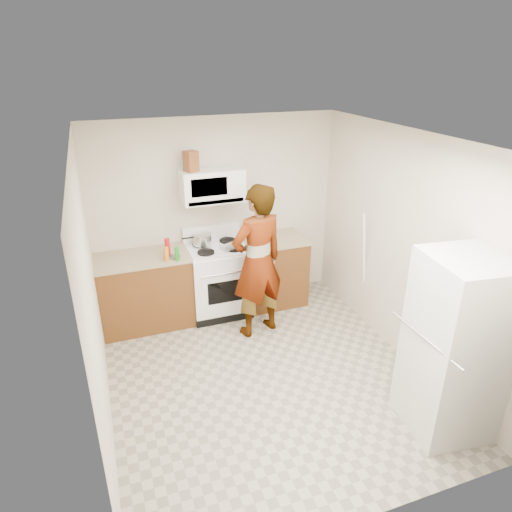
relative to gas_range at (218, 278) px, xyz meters
name	(u,v)px	position (x,y,z in m)	size (l,w,h in m)	color
floor	(265,375)	(0.10, -1.48, -0.49)	(3.60, 3.60, 0.00)	gray
back_wall	(217,215)	(0.10, 0.31, 0.76)	(3.20, 0.02, 2.50)	beige
right_wall	(404,249)	(1.69, -1.48, 0.76)	(0.02, 3.60, 2.50)	beige
cabinet_left	(145,292)	(-0.94, 0.01, -0.04)	(1.12, 0.62, 0.90)	#572F14
counter_left	(142,258)	(-0.94, 0.01, 0.43)	(1.14, 0.64, 0.04)	#9E876B
cabinet_right	(273,271)	(0.78, 0.01, -0.04)	(0.80, 0.62, 0.90)	#572F14
counter_right	(274,240)	(0.78, 0.01, 0.43)	(0.82, 0.64, 0.04)	#9E876B
gas_range	(218,278)	(0.00, 0.00, 0.00)	(0.76, 0.65, 1.13)	white
microwave	(212,185)	(0.00, 0.13, 1.21)	(0.76, 0.38, 0.40)	white
person	(258,262)	(0.32, -0.63, 0.46)	(0.69, 0.45, 1.88)	tan
fridge	(457,347)	(1.42, -2.67, 0.36)	(0.70, 0.70, 1.70)	silver
kettle	(264,228)	(0.71, 0.18, 0.54)	(0.15, 0.15, 0.18)	silver
jug	(191,161)	(-0.25, 0.09, 1.53)	(0.14, 0.14, 0.24)	brown
saucepan	(202,239)	(-0.16, 0.10, 0.53)	(0.24, 0.24, 0.13)	silver
tray	(231,247)	(0.16, -0.12, 0.47)	(0.25, 0.16, 0.05)	white
bottle_spray	(168,247)	(-0.63, -0.07, 0.56)	(0.06, 0.06, 0.22)	red
bottle_hot_sauce	(166,254)	(-0.67, -0.23, 0.54)	(0.06, 0.06, 0.17)	orange
bottle_green_cap	(177,254)	(-0.55, -0.26, 0.53)	(0.05, 0.05, 0.17)	#167D16
pot_lid	(172,256)	(-0.59, -0.13, 0.45)	(0.22, 0.22, 0.01)	silver
broom	(364,267)	(1.67, -0.80, 0.25)	(0.03, 0.03, 1.48)	white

